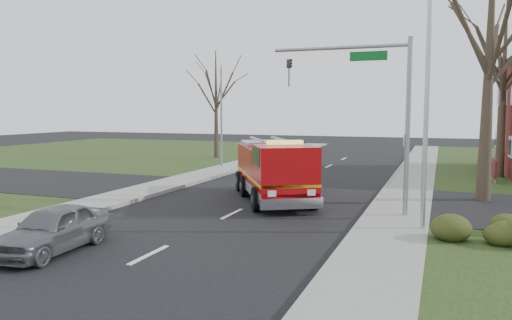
% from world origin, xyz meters
% --- Properties ---
extents(ground, '(120.00, 120.00, 0.00)m').
position_xyz_m(ground, '(0.00, 0.00, 0.00)').
color(ground, black).
rests_on(ground, ground).
extents(sidewalk_right, '(2.40, 80.00, 0.15)m').
position_xyz_m(sidewalk_right, '(6.20, 0.00, 0.07)').
color(sidewalk_right, gray).
rests_on(sidewalk_right, ground).
extents(sidewalk_left, '(2.40, 80.00, 0.15)m').
position_xyz_m(sidewalk_left, '(-6.20, 0.00, 0.07)').
color(sidewalk_left, gray).
rests_on(sidewalk_left, ground).
extents(health_center_sign, '(0.12, 2.00, 1.40)m').
position_xyz_m(health_center_sign, '(10.50, 12.50, 0.88)').
color(health_center_sign, '#501214').
rests_on(health_center_sign, ground).
extents(hedge_corner, '(2.80, 2.00, 0.90)m').
position_xyz_m(hedge_corner, '(9.00, -1.00, 0.58)').
color(hedge_corner, '#2B3312').
rests_on(hedge_corner, lawn_right).
extents(bare_tree_near, '(6.00, 6.00, 12.00)m').
position_xyz_m(bare_tree_near, '(9.50, 6.00, 7.41)').
color(bare_tree_near, '#32251D').
rests_on(bare_tree_near, ground).
extents(bare_tree_far, '(5.25, 5.25, 10.50)m').
position_xyz_m(bare_tree_far, '(11.00, 15.00, 6.49)').
color(bare_tree_far, '#32251D').
rests_on(bare_tree_far, ground).
extents(bare_tree_left, '(4.50, 4.50, 9.00)m').
position_xyz_m(bare_tree_left, '(-10.00, 20.00, 5.56)').
color(bare_tree_left, '#32251D').
rests_on(bare_tree_left, ground).
extents(traffic_signal_mast, '(5.29, 0.18, 6.80)m').
position_xyz_m(traffic_signal_mast, '(5.21, 1.50, 4.71)').
color(traffic_signal_mast, gray).
rests_on(traffic_signal_mast, ground).
extents(streetlight_pole, '(1.48, 0.16, 8.40)m').
position_xyz_m(streetlight_pole, '(7.14, -0.50, 4.55)').
color(streetlight_pole, '#B7BABF').
rests_on(streetlight_pole, ground).
extents(utility_pole_far, '(0.14, 0.14, 7.00)m').
position_xyz_m(utility_pole_far, '(-6.80, 14.00, 3.50)').
color(utility_pole_far, gray).
rests_on(utility_pole_far, ground).
extents(fire_engine, '(5.66, 7.43, 2.89)m').
position_xyz_m(fire_engine, '(0.60, 3.45, 1.31)').
color(fire_engine, '#A1070C').
rests_on(fire_engine, ground).
extents(parked_car_maroon, '(1.79, 4.07, 1.36)m').
position_xyz_m(parked_car_maroon, '(-2.80, -6.67, 0.68)').
color(parked_car_maroon, '#585B60').
rests_on(parked_car_maroon, ground).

